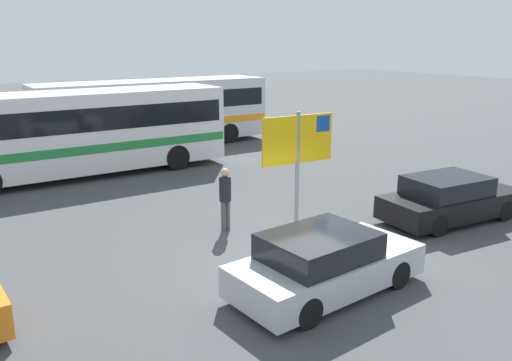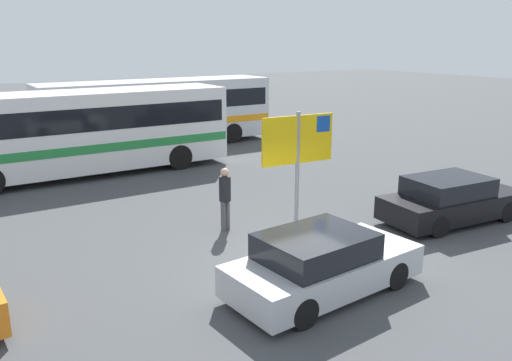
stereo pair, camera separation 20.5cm
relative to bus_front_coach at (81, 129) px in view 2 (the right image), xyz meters
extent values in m
plane|color=#424447|center=(2.12, -11.23, -1.78)|extent=(120.00, 120.00, 0.00)
cube|color=white|center=(0.00, 0.00, -0.06)|extent=(11.10, 2.61, 2.90)
cube|color=black|center=(0.00, 0.00, 0.49)|extent=(10.66, 2.64, 0.84)
cube|color=#23843D|center=(0.00, 0.00, -0.57)|extent=(10.99, 2.64, 0.32)
cylinder|color=black|center=(3.44, 1.18, -1.28)|extent=(1.00, 0.28, 1.00)
cylinder|color=black|center=(3.44, -1.18, -1.28)|extent=(1.00, 0.28, 1.00)
cube|color=silver|center=(4.55, 3.67, -0.06)|extent=(11.10, 2.61, 2.90)
cube|color=black|center=(4.55, 3.67, 0.49)|extent=(10.66, 2.64, 0.84)
cube|color=orange|center=(4.55, 3.67, -0.57)|extent=(10.99, 2.64, 0.32)
cylinder|color=black|center=(7.99, 4.85, -1.28)|extent=(1.00, 0.28, 1.00)
cylinder|color=black|center=(7.99, 2.49, -1.28)|extent=(1.00, 0.28, 1.00)
cylinder|color=black|center=(1.11, 4.85, -1.28)|extent=(1.00, 0.28, 1.00)
cylinder|color=black|center=(1.11, 2.49, -1.28)|extent=(1.00, 0.28, 1.00)
cylinder|color=gray|center=(3.44, -8.99, -0.18)|extent=(0.11, 0.11, 3.20)
cube|color=yellow|center=(3.44, -8.99, 0.67)|extent=(2.20, 0.20, 1.30)
cube|color=#1447A8|center=(4.24, -9.05, 1.04)|extent=(0.44, 0.10, 0.44)
cube|color=black|center=(7.46, -11.05, -1.30)|extent=(4.40, 2.10, 0.64)
cube|color=black|center=(7.20, -11.02, -0.72)|extent=(2.35, 1.78, 0.52)
cylinder|color=black|center=(8.84, -10.39, -1.48)|extent=(0.61, 0.21, 0.60)
cylinder|color=black|center=(8.70, -11.95, -1.48)|extent=(0.61, 0.21, 0.60)
cylinder|color=black|center=(6.21, -10.14, -1.48)|extent=(0.61, 0.21, 0.60)
cylinder|color=black|center=(6.07, -11.71, -1.48)|extent=(0.61, 0.21, 0.60)
cube|color=#B7BABF|center=(1.56, -12.46, -1.30)|extent=(4.27, 2.11, 0.64)
cube|color=black|center=(1.31, -12.48, -0.72)|extent=(2.28, 1.81, 0.52)
cylinder|color=black|center=(2.78, -11.54, -1.48)|extent=(0.61, 0.21, 0.60)
cylinder|color=black|center=(2.90, -13.18, -1.48)|extent=(0.61, 0.21, 0.60)
cylinder|color=black|center=(0.22, -11.74, -1.48)|extent=(0.61, 0.21, 0.60)
cylinder|color=black|center=(0.34, -13.38, -1.48)|extent=(0.61, 0.21, 0.60)
cylinder|color=#4C4C51|center=(1.68, -8.22, -1.36)|extent=(0.13, 0.13, 0.85)
cylinder|color=#4C4C51|center=(1.51, -8.28, -1.36)|extent=(0.13, 0.13, 0.85)
cylinder|color=black|center=(1.59, -8.25, -0.60)|extent=(0.32, 0.32, 0.67)
sphere|color=tan|center=(1.59, -8.25, -0.15)|extent=(0.23, 0.23, 0.23)
camera|label=1|loc=(-5.05, -19.89, 3.26)|focal=36.59mm
camera|label=2|loc=(-4.88, -20.00, 3.26)|focal=36.59mm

